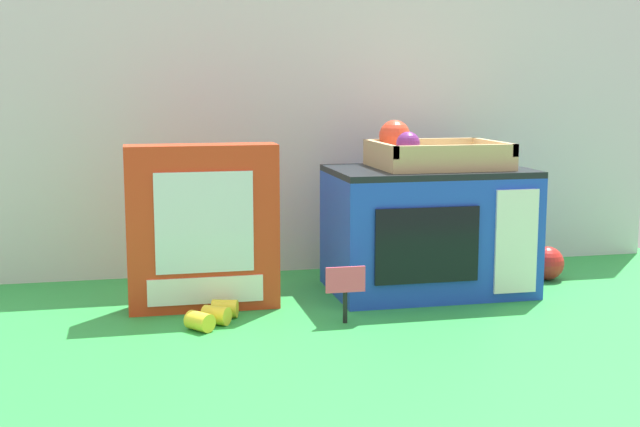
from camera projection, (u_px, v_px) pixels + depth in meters
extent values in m
plane|color=green|center=(345.00, 298.00, 1.63)|extent=(1.70, 1.70, 0.00)
cube|color=silver|center=(315.00, 130.00, 1.85)|extent=(1.61, 0.03, 0.62)
cube|color=blue|center=(427.00, 233.00, 1.68)|extent=(0.38, 0.25, 0.24)
cube|color=black|center=(429.00, 171.00, 1.66)|extent=(0.38, 0.25, 0.01)
cube|color=black|center=(427.00, 245.00, 1.55)|extent=(0.20, 0.01, 0.14)
cube|color=white|center=(516.00, 241.00, 1.58)|extent=(0.08, 0.01, 0.20)
cube|color=tan|center=(437.00, 161.00, 1.67)|extent=(0.25, 0.20, 0.03)
cube|color=tan|center=(456.00, 151.00, 1.57)|extent=(0.25, 0.01, 0.02)
cube|color=tan|center=(421.00, 144.00, 1.76)|extent=(0.25, 0.01, 0.02)
cube|color=tan|center=(380.00, 149.00, 1.64)|extent=(0.01, 0.20, 0.02)
cube|color=tan|center=(493.00, 147.00, 1.69)|extent=(0.01, 0.20, 0.02)
sphere|color=#72287F|center=(408.00, 143.00, 1.62)|extent=(0.05, 0.05, 0.05)
sphere|color=#E04228|center=(395.00, 136.00, 1.72)|extent=(0.06, 0.06, 0.06)
cube|color=red|center=(203.00, 227.00, 1.54)|extent=(0.27, 0.07, 0.30)
cube|color=silver|center=(204.00, 223.00, 1.50)|extent=(0.18, 0.00, 0.18)
cube|color=white|center=(206.00, 290.00, 1.52)|extent=(0.21, 0.00, 0.05)
cylinder|color=black|center=(345.00, 307.00, 1.46)|extent=(0.01, 0.01, 0.06)
cube|color=#F44C6B|center=(345.00, 280.00, 1.45)|extent=(0.07, 0.00, 0.05)
cylinder|color=yellow|center=(200.00, 321.00, 1.41)|extent=(0.05, 0.06, 0.03)
cylinder|color=yellow|center=(216.00, 315.00, 1.45)|extent=(0.06, 0.05, 0.03)
cylinder|color=yellow|center=(225.00, 309.00, 1.50)|extent=(0.05, 0.04, 0.03)
sphere|color=red|center=(547.00, 263.00, 1.78)|extent=(0.07, 0.07, 0.07)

